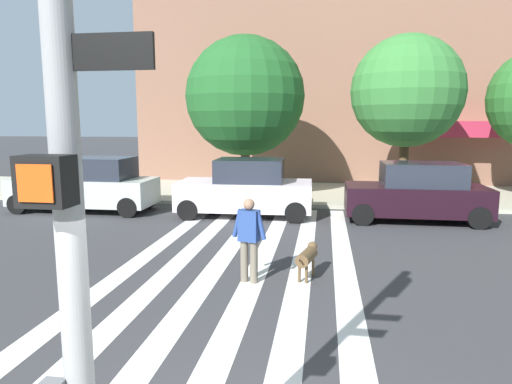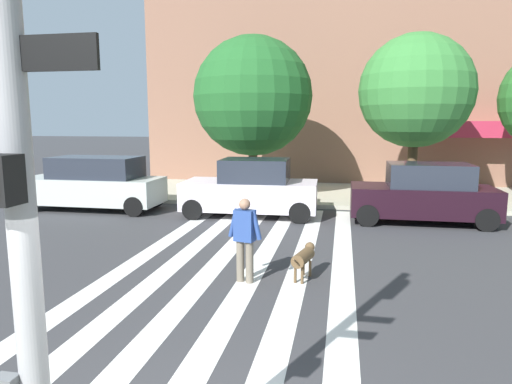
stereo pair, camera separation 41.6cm
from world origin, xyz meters
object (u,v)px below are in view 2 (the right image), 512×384
at_px(parked_car_near_curb, 94,184).
at_px(parked_car_third_in_line, 424,194).
at_px(pedestrian_dog_walker, 245,235).
at_px(street_tree_nearest, 253,97).
at_px(street_tree_middle, 416,91).
at_px(parked_car_behind_first, 251,189).
at_px(traffic_light_pole, 2,40).
at_px(dog_on_leash, 304,257).

xyz_separation_m(parked_car_near_curb, parked_car_third_in_line, (11.01, -0.00, -0.04)).
height_order(parked_car_third_in_line, pedestrian_dog_walker, parked_car_third_in_line).
bearing_deg(parked_car_near_curb, pedestrian_dog_walker, -42.42).
height_order(street_tree_nearest, street_tree_middle, street_tree_nearest).
height_order(parked_car_behind_first, street_tree_middle, street_tree_middle).
height_order(parked_car_third_in_line, street_tree_nearest, street_tree_nearest).
height_order(traffic_light_pole, parked_car_near_curb, traffic_light_pole).
height_order(parked_car_near_curb, dog_on_leash, parked_car_near_curb).
distance_m(parked_car_behind_first, street_tree_nearest, 4.50).
xyz_separation_m(traffic_light_pole, parked_car_third_in_line, (4.35, 12.09, -2.63)).
bearing_deg(dog_on_leash, street_tree_nearest, 107.33).
relative_size(traffic_light_pole, pedestrian_dog_walker, 3.54).
relative_size(parked_car_behind_first, street_tree_nearest, 0.71).
xyz_separation_m(pedestrian_dog_walker, dog_on_leash, (1.10, 0.40, -0.48)).
bearing_deg(street_tree_middle, street_tree_nearest, 177.60).
bearing_deg(dog_on_leash, parked_car_near_curb, 143.71).
relative_size(parked_car_third_in_line, pedestrian_dog_walker, 2.59).
relative_size(traffic_light_pole, street_tree_nearest, 0.94).
bearing_deg(dog_on_leash, parked_car_third_in_line, 61.36).
bearing_deg(street_tree_nearest, dog_on_leash, -72.67).
height_order(parked_car_third_in_line, street_tree_middle, street_tree_middle).
bearing_deg(pedestrian_dog_walker, parked_car_near_curb, 137.58).
bearing_deg(street_tree_nearest, parked_car_behind_first, -79.76).
relative_size(traffic_light_pole, parked_car_near_curb, 1.19).
distance_m(traffic_light_pole, street_tree_nearest, 15.35).
distance_m(parked_car_third_in_line, street_tree_middle, 4.37).
relative_size(parked_car_near_curb, parked_car_third_in_line, 1.15).
distance_m(parked_car_near_curb, street_tree_middle, 11.87).
xyz_separation_m(parked_car_third_in_line, street_tree_nearest, (-5.94, 3.17, 3.15)).
distance_m(parked_car_behind_first, pedestrian_dog_walker, 6.28).
distance_m(street_tree_middle, dog_on_leash, 9.97).
height_order(traffic_light_pole, dog_on_leash, traffic_light_pole).
bearing_deg(parked_car_behind_first, parked_car_near_curb, -179.99).
distance_m(parked_car_third_in_line, street_tree_nearest, 7.43).
relative_size(parked_car_near_curb, street_tree_nearest, 0.79).
bearing_deg(traffic_light_pole, parked_car_near_curb, 118.83).
xyz_separation_m(traffic_light_pole, pedestrian_dog_walker, (0.10, 5.92, -2.59)).
bearing_deg(pedestrian_dog_walker, parked_car_behind_first, 100.25).
distance_m(street_tree_middle, pedestrian_dog_walker, 10.55).
height_order(parked_car_near_curb, parked_car_behind_first, parked_car_behind_first).
bearing_deg(traffic_light_pole, street_tree_nearest, 95.94).
relative_size(parked_car_near_curb, parked_car_behind_first, 1.11).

